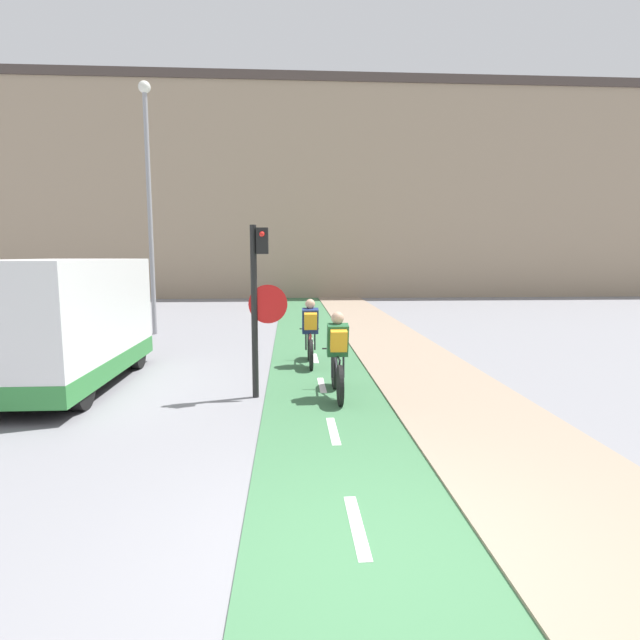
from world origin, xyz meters
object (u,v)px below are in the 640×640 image
object	(u,v)px
street_lamp_far	(149,185)
van	(59,325)
traffic_light_pole	(259,292)
cyclist_far	(310,334)
cyclist_near	(337,357)

from	to	relation	value
street_lamp_far	van	xyz separation A→B (m)	(-0.04, -6.37, -3.41)
traffic_light_pole	van	distance (m)	3.96
cyclist_far	van	size ratio (longest dim) A/B	0.37
traffic_light_pole	cyclist_near	world-z (taller)	traffic_light_pole
cyclist_far	street_lamp_far	bearing A→B (deg)	134.43
traffic_light_pole	cyclist_near	distance (m)	1.77
cyclist_near	cyclist_far	bearing A→B (deg)	98.11
street_lamp_far	cyclist_far	size ratio (longest dim) A/B	4.49
cyclist_far	van	distance (m)	5.04
cyclist_near	van	bearing A→B (deg)	168.62
traffic_light_pole	van	xyz separation A→B (m)	(-3.79, 0.93, -0.68)
street_lamp_far	van	distance (m)	7.23
van	cyclist_far	bearing A→B (deg)	18.02
cyclist_near	street_lamp_far	bearing A→B (deg)	124.52
traffic_light_pole	cyclist_far	bearing A→B (deg)	68.46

